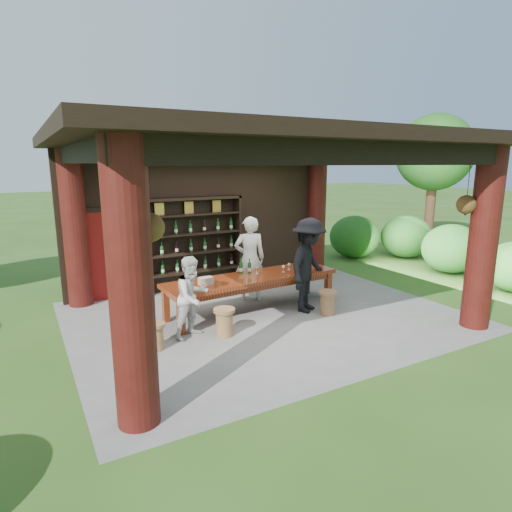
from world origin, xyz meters
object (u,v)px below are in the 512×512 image
stool_near_right (327,302)px  guest_man (308,265)px  guest_woman (192,297)px  napkin_basket (206,281)px  stool_far_left (155,336)px  tasting_table (252,281)px  host (250,259)px  wine_shelf (191,244)px  stool_near_left (224,321)px

stool_near_right → guest_man: size_ratio=0.25×
guest_woman → napkin_basket: size_ratio=5.57×
stool_near_right → stool_far_left: size_ratio=1.07×
stool_near_right → guest_woman: bearing=174.4°
tasting_table → stool_near_right: (1.23, -0.91, -0.38)m
host → napkin_basket: host is taller
stool_far_left → guest_woman: (0.75, 0.23, 0.48)m
guest_woman → guest_man: bearing=-20.6°
host → guest_woman: host is taller
host → napkin_basket: size_ratio=7.24×
wine_shelf → tasting_table: size_ratio=0.68×
stool_near_right → guest_woman: guest_woman is taller
stool_near_right → napkin_basket: bearing=160.8°
tasting_table → guest_man: size_ratio=1.93×
wine_shelf → guest_man: wine_shelf is taller
guest_woman → guest_man: 2.57m
stool_near_right → stool_far_left: bearing=179.4°
napkin_basket → stool_near_right: bearing=-19.2°
napkin_basket → wine_shelf: bearing=76.2°
stool_far_left → guest_man: (3.31, 0.34, 0.73)m
wine_shelf → stool_far_left: 3.56m
wine_shelf → stool_near_left: wine_shelf is taller
host → wine_shelf: bearing=-39.0°
wine_shelf → stool_near_right: (1.75, -3.00, -0.86)m
stool_far_left → wine_shelf: bearing=59.1°
stool_far_left → napkin_basket: bearing=31.8°
wine_shelf → stool_far_left: wine_shelf is taller
stool_near_left → napkin_basket: 0.96m
stool_near_left → guest_woman: guest_woman is taller
stool_far_left → host: size_ratio=0.24×
guest_man → napkin_basket: guest_man is taller
wine_shelf → napkin_basket: (-0.54, -2.20, -0.30)m
wine_shelf → guest_woman: bearing=-110.4°
stool_near_right → guest_woman: size_ratio=0.34×
wine_shelf → guest_man: bearing=-59.7°
tasting_table → stool_far_left: tasting_table is taller
wine_shelf → stool_near_right: bearing=-59.7°
stool_far_left → guest_woman: size_ratio=0.32×
napkin_basket → stool_far_left: bearing=-148.2°
host → guest_woman: (-1.86, -1.34, -0.22)m
guest_woman → tasting_table: bearing=-0.4°
guest_woman → wine_shelf: bearing=46.6°
wine_shelf → host: 1.63m
stool_near_left → tasting_table: bearing=40.3°
guest_man → guest_woman: bearing=150.6°
tasting_table → host: (0.32, 0.70, 0.30)m
napkin_basket → stool_near_left: bearing=-89.2°
stool_near_left → napkin_basket: size_ratio=1.94×
wine_shelf → guest_man: 3.05m
wine_shelf → tasting_table: bearing=-75.9°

